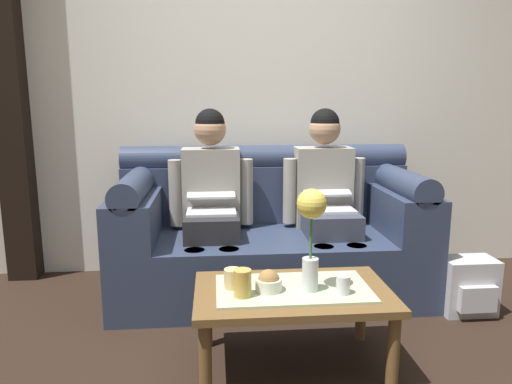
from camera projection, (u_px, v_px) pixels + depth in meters
back_wall_patterned at (261, 76)px, 3.49m from camera, size 6.00×0.12×2.90m
timber_pillar at (9, 74)px, 3.22m from camera, size 0.20×0.20×2.90m
couch at (269, 236)px, 3.17m from camera, size 1.99×0.88×0.96m
person_left at (211, 196)px, 3.08m from camera, size 0.56×0.67×1.22m
person_right at (326, 194)px, 3.15m from camera, size 0.56×0.67×1.22m
coffee_table at (293, 299)px, 2.24m from camera, size 0.92×0.56×0.41m
flower_vase at (311, 223)px, 2.13m from camera, size 0.14×0.14×0.48m
snack_bowl at (269, 282)px, 2.19m from camera, size 0.13×0.13×0.10m
cup_near_left at (233, 278)px, 2.21m from camera, size 0.08×0.08×0.09m
cup_near_right at (343, 285)px, 2.15m from camera, size 0.06×0.06×0.08m
cup_far_center at (242, 283)px, 2.12m from camera, size 0.08×0.08×0.12m
backpack_right at (468, 287)px, 2.85m from camera, size 0.31×0.25×0.34m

